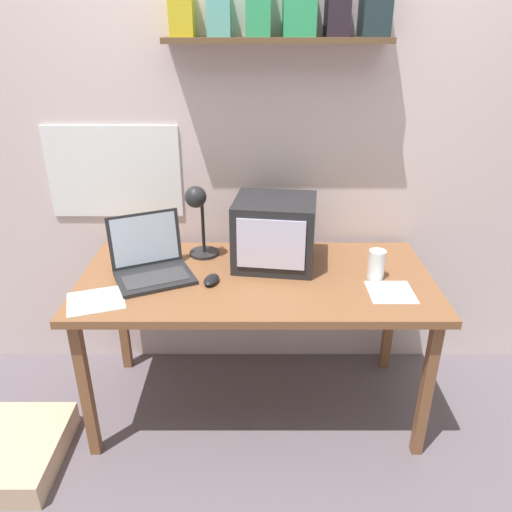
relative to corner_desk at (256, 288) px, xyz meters
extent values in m
plane|color=#61575F|center=(0.00, 0.00, -0.67)|extent=(12.00, 12.00, 0.00)
cube|color=silver|center=(0.00, 0.45, 0.63)|extent=(5.60, 0.06, 2.60)
cube|color=white|center=(-0.70, 0.41, 0.42)|extent=(0.65, 0.01, 0.45)
cube|color=brown|center=(0.09, 0.33, 1.02)|extent=(0.97, 0.18, 0.02)
cube|color=gold|center=(-0.31, 0.34, 1.12)|extent=(0.10, 0.15, 0.18)
cube|color=#5DA99D|center=(-0.15, 0.34, 1.12)|extent=(0.10, 0.16, 0.17)
cube|color=#2F9C5B|center=(0.01, 0.33, 1.16)|extent=(0.10, 0.16, 0.26)
cube|color=#2E9D5E|center=(0.18, 0.34, 1.14)|extent=(0.13, 0.16, 0.21)
cube|color=black|center=(0.34, 0.34, 1.13)|extent=(0.09, 0.15, 0.19)
cube|color=#202F33|center=(0.50, 0.34, 1.14)|extent=(0.11, 0.16, 0.22)
cube|color=brown|center=(0.00, 0.00, 0.04)|extent=(1.57, 0.75, 0.03)
cube|color=brown|center=(-0.72, -0.31, -0.32)|extent=(0.04, 0.05, 0.69)
cube|color=brown|center=(0.72, -0.31, -0.32)|extent=(0.04, 0.05, 0.69)
cube|color=brown|center=(-0.72, 0.31, -0.32)|extent=(0.04, 0.05, 0.69)
cube|color=brown|center=(0.72, 0.31, -0.32)|extent=(0.04, 0.05, 0.69)
cube|color=#232326|center=(0.09, 0.14, 0.22)|extent=(0.40, 0.36, 0.31)
cube|color=silver|center=(0.06, -0.02, 0.23)|extent=(0.29, 0.05, 0.23)
cube|color=#232326|center=(-0.45, -0.03, 0.07)|extent=(0.40, 0.36, 0.02)
cube|color=#38383A|center=(-0.44, -0.05, 0.08)|extent=(0.31, 0.24, 0.00)
cube|color=#232326|center=(-0.50, 0.09, 0.20)|extent=(0.31, 0.17, 0.24)
cube|color=silver|center=(-0.50, 0.09, 0.20)|extent=(0.28, 0.16, 0.22)
cylinder|color=#232326|center=(-0.25, 0.23, 0.07)|extent=(0.14, 0.14, 0.01)
cylinder|color=#232326|center=(-0.25, 0.23, 0.23)|extent=(0.02, 0.02, 0.30)
sphere|color=#232326|center=(-0.27, 0.18, 0.37)|extent=(0.10, 0.10, 0.10)
cylinder|color=white|center=(0.53, -0.01, 0.13)|extent=(0.07, 0.07, 0.13)
cylinder|color=#CC3D47|center=(0.53, -0.01, 0.11)|extent=(0.07, 0.07, 0.09)
ellipsoid|color=black|center=(-0.19, -0.06, 0.08)|extent=(0.09, 0.12, 0.03)
cube|color=silver|center=(0.57, -0.15, 0.06)|extent=(0.19, 0.19, 0.00)
cube|color=silver|center=(-0.65, -0.22, 0.06)|extent=(0.28, 0.26, 0.00)
cube|color=#D0AC89|center=(-1.10, -0.37, -0.61)|extent=(0.49, 0.49, 0.12)
camera|label=1|loc=(0.00, -1.97, 1.09)|focal=35.00mm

